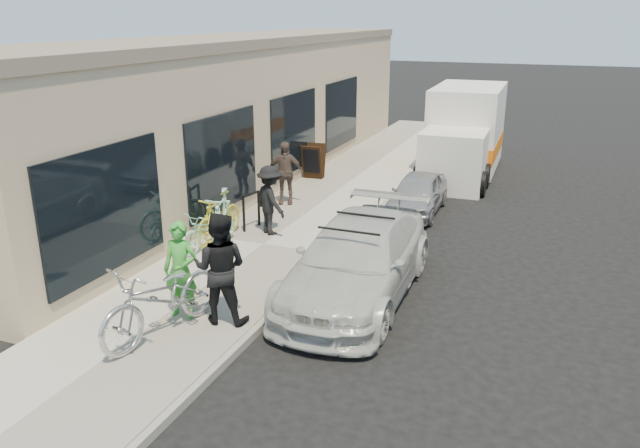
% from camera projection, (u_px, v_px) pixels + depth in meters
% --- Properties ---
extents(ground, '(120.00, 120.00, 0.00)m').
position_uv_depth(ground, '(291.00, 329.00, 10.01)').
color(ground, black).
rests_on(ground, ground).
extents(sidewalk, '(3.00, 34.00, 0.15)m').
position_uv_depth(sidewalk, '(264.00, 247.00, 13.32)').
color(sidewalk, '#AFAB9E').
rests_on(sidewalk, ground).
extents(curb, '(0.12, 34.00, 0.13)m').
position_uv_depth(curb, '(331.00, 257.00, 12.78)').
color(curb, gray).
rests_on(curb, ground).
extents(storefront, '(3.60, 20.00, 4.22)m').
position_uv_depth(storefront, '(239.00, 111.00, 18.20)').
color(storefront, '#C9AA8C').
rests_on(storefront, ground).
extents(bike_rack, '(0.16, 0.59, 0.84)m').
position_uv_depth(bike_rack, '(251.00, 207.00, 14.10)').
color(bike_rack, black).
rests_on(bike_rack, sidewalk).
extents(sandwich_board, '(0.65, 0.65, 1.00)m').
position_uv_depth(sandwich_board, '(313.00, 161.00, 18.48)').
color(sandwich_board, black).
rests_on(sandwich_board, sidewalk).
extents(sedan_white, '(2.03, 4.77, 1.41)m').
position_uv_depth(sedan_white, '(358.00, 260.00, 10.98)').
color(sedan_white, beige).
rests_on(sedan_white, ground).
extents(sedan_silver, '(1.24, 2.97, 1.00)m').
position_uv_depth(sedan_silver, '(418.00, 193.00, 15.75)').
color(sedan_silver, '#9C9DA2').
rests_on(sedan_silver, ground).
extents(moving_truck, '(2.19, 5.48, 2.67)m').
position_uv_depth(moving_truck, '(464.00, 136.00, 19.54)').
color(moving_truck, silver).
rests_on(moving_truck, ground).
extents(tandem_bike, '(1.29, 2.44, 1.22)m').
position_uv_depth(tandem_bike, '(163.00, 298.00, 9.35)').
color(tandem_bike, silver).
rests_on(tandem_bike, sidewalk).
extents(woman_rider, '(0.61, 0.43, 1.59)m').
position_uv_depth(woman_rider, '(181.00, 270.00, 9.90)').
color(woman_rider, green).
rests_on(woman_rider, sidewalk).
extents(man_standing, '(0.99, 0.84, 1.80)m').
position_uv_depth(man_standing, '(220.00, 268.00, 9.70)').
color(man_standing, black).
rests_on(man_standing, sidewalk).
extents(cruiser_bike_a, '(1.08, 1.92, 1.11)m').
position_uv_depth(cruiser_bike_a, '(222.00, 217.00, 13.23)').
color(cruiser_bike_a, '#94DCC4').
rests_on(cruiser_bike_a, sidewalk).
extents(cruiser_bike_b, '(0.83, 1.67, 0.84)m').
position_uv_depth(cruiser_bike_b, '(209.00, 229.00, 12.92)').
color(cruiser_bike_b, '#94DCC4').
rests_on(cruiser_bike_b, sidewalk).
extents(cruiser_bike_c, '(0.52, 1.73, 1.04)m').
position_uv_depth(cruiser_bike_c, '(219.00, 218.00, 13.35)').
color(cruiser_bike_c, gold).
rests_on(cruiser_bike_c, sidewalk).
extents(bystander_a, '(1.15, 1.04, 1.55)m').
position_uv_depth(bystander_a, '(270.00, 200.00, 13.69)').
color(bystander_a, black).
rests_on(bystander_a, sidewalk).
extents(bystander_b, '(1.02, 0.66, 1.61)m').
position_uv_depth(bystander_b, '(285.00, 173.00, 15.91)').
color(bystander_b, '#4F3F38').
rests_on(bystander_b, sidewalk).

